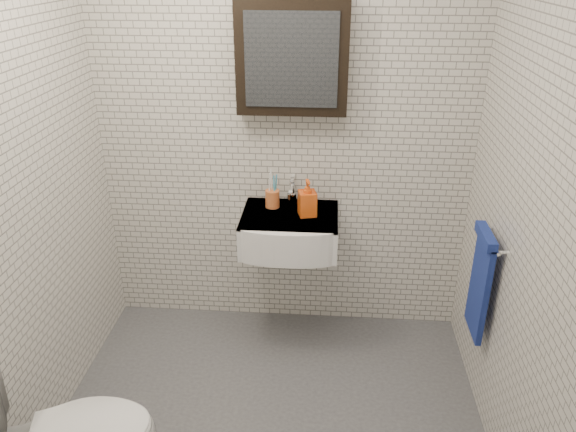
% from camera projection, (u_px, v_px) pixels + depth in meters
% --- Properties ---
extents(ground, '(2.20, 2.00, 0.01)m').
position_uv_depth(ground, '(269.00, 426.00, 2.88)').
color(ground, '#46484D').
rests_on(ground, ground).
extents(room_shell, '(2.22, 2.02, 2.51)m').
position_uv_depth(room_shell, '(263.00, 156.00, 2.26)').
color(room_shell, silver).
rests_on(room_shell, ground).
extents(washbasin, '(0.55, 0.50, 0.20)m').
position_uv_depth(washbasin, '(289.00, 232.00, 3.22)').
color(washbasin, white).
rests_on(washbasin, room_shell).
extents(faucet, '(0.06, 0.20, 0.15)m').
position_uv_depth(faucet, '(292.00, 193.00, 3.33)').
color(faucet, silver).
rests_on(faucet, washbasin).
extents(mirror_cabinet, '(0.60, 0.15, 0.60)m').
position_uv_depth(mirror_cabinet, '(292.00, 58.00, 2.99)').
color(mirror_cabinet, black).
rests_on(mirror_cabinet, room_shell).
extents(towel_rail, '(0.09, 0.30, 0.58)m').
position_uv_depth(towel_rail, '(481.00, 279.00, 2.81)').
color(towel_rail, silver).
rests_on(towel_rail, room_shell).
extents(toothbrush_cup, '(0.09, 0.09, 0.23)m').
position_uv_depth(toothbrush_cup, '(272.00, 198.00, 3.29)').
color(toothbrush_cup, '#CB6632').
rests_on(toothbrush_cup, washbasin).
extents(soap_bottle, '(0.12, 0.12, 0.21)m').
position_uv_depth(soap_bottle, '(307.00, 198.00, 3.16)').
color(soap_bottle, '#F35319').
rests_on(soap_bottle, washbasin).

